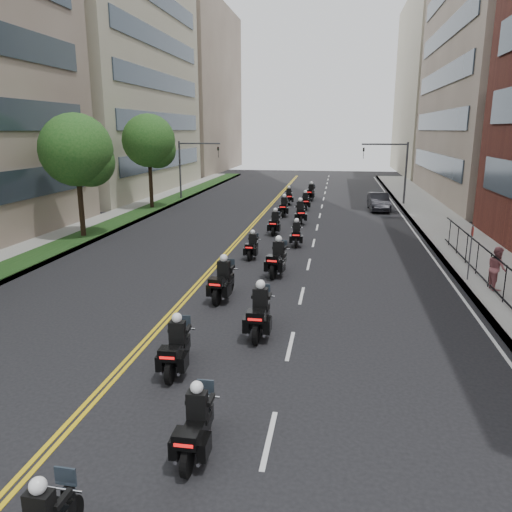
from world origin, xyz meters
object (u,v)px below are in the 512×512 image
(motorcycle_10, at_px, (284,208))
(motorcycle_12, at_px, (289,197))
(parked_sedan, at_px, (379,202))
(motorcycle_4, at_px, (223,282))
(motorcycle_1, at_px, (196,427))
(pedestrian_b, at_px, (497,268))
(motorcycle_13, at_px, (311,193))
(motorcycle_3, at_px, (260,314))
(motorcycle_9, at_px, (300,213))
(motorcycle_11, at_px, (305,202))
(motorcycle_7, at_px, (296,235))
(motorcycle_8, at_px, (275,224))
(motorcycle_2, at_px, (177,349))
(motorcycle_6, at_px, (252,247))
(motorcycle_5, at_px, (278,260))

(motorcycle_10, bearing_deg, motorcycle_12, 92.03)
(parked_sedan, bearing_deg, motorcycle_4, -110.52)
(motorcycle_1, relative_size, pedestrian_b, 1.20)
(motorcycle_10, height_order, motorcycle_13, motorcycle_13)
(parked_sedan, distance_m, pedestrian_b, 21.97)
(motorcycle_3, bearing_deg, motorcycle_9, 90.46)
(motorcycle_10, distance_m, motorcycle_13, 9.67)
(motorcycle_1, relative_size, motorcycle_11, 0.98)
(motorcycle_7, height_order, motorcycle_9, motorcycle_9)
(motorcycle_9, xyz_separation_m, pedestrian_b, (9.31, -14.59, 0.32))
(motorcycle_8, xyz_separation_m, motorcycle_10, (-0.16, 6.99, 0.02))
(motorcycle_4, height_order, parked_sedan, motorcycle_4)
(motorcycle_3, bearing_deg, motorcycle_12, 93.61)
(motorcycle_3, relative_size, motorcycle_8, 1.09)
(motorcycle_1, distance_m, motorcycle_3, 6.49)
(motorcycle_4, bearing_deg, motorcycle_8, 92.93)
(motorcycle_1, relative_size, motorcycle_7, 0.99)
(motorcycle_4, relative_size, motorcycle_11, 1.12)
(motorcycle_2, height_order, motorcycle_6, motorcycle_2)
(motorcycle_2, bearing_deg, motorcycle_1, -68.68)
(motorcycle_7, xyz_separation_m, pedestrian_b, (8.99, -7.39, 0.42))
(motorcycle_3, height_order, motorcycle_12, motorcycle_3)
(motorcycle_12, bearing_deg, motorcycle_8, -96.24)
(motorcycle_7, bearing_deg, parked_sedan, 64.92)
(motorcycle_6, bearing_deg, parked_sedan, 68.27)
(motorcycle_11, height_order, motorcycle_12, motorcycle_12)
(motorcycle_9, height_order, motorcycle_11, motorcycle_9)
(motorcycle_3, relative_size, motorcycle_13, 1.03)
(motorcycle_2, xyz_separation_m, motorcycle_10, (0.21, 26.47, 0.02))
(motorcycle_3, xyz_separation_m, pedestrian_b, (9.10, 6.01, 0.32))
(motorcycle_2, relative_size, motorcycle_9, 0.91)
(motorcycle_13, xyz_separation_m, parked_sedan, (6.00, -5.31, 0.02))
(motorcycle_12, bearing_deg, motorcycle_13, 50.47)
(pedestrian_b, bearing_deg, motorcycle_7, 44.65)
(motorcycle_12, bearing_deg, motorcycle_3, -94.24)
(motorcycle_1, height_order, motorcycle_7, motorcycle_7)
(motorcycle_1, relative_size, motorcycle_4, 0.88)
(motorcycle_5, bearing_deg, motorcycle_7, 94.33)
(motorcycle_8, bearing_deg, motorcycle_3, -83.20)
(pedestrian_b, bearing_deg, parked_sedan, 2.45)
(motorcycle_5, height_order, motorcycle_9, motorcycle_9)
(motorcycle_6, relative_size, motorcycle_8, 0.88)
(motorcycle_13, bearing_deg, motorcycle_2, -85.47)
(motorcycle_4, height_order, pedestrian_b, pedestrian_b)
(motorcycle_9, bearing_deg, motorcycle_13, 81.70)
(motorcycle_11, distance_m, pedestrian_b, 23.20)
(motorcycle_11, bearing_deg, pedestrian_b, -73.69)
(motorcycle_3, distance_m, pedestrian_b, 10.91)
(motorcycle_10, bearing_deg, motorcycle_9, -62.96)
(motorcycle_12, bearing_deg, motorcycle_6, -97.99)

